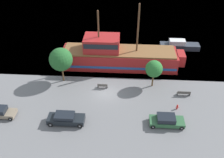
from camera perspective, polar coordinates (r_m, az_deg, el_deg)
ground_plane at (r=38.42m, az=-1.49°, el=-3.14°), size 160.00×160.00×0.00m
water_surface at (r=77.73m, az=1.31°, el=17.52°), size 80.00×80.00×0.00m
pirate_ship at (r=43.81m, az=1.19°, el=5.39°), size 21.25×5.06×11.30m
moored_boat_dockside at (r=51.63m, az=15.07°, el=7.42°), size 7.65×2.09×1.87m
parked_car_curb_front at (r=33.68m, az=-10.51°, el=-8.87°), size 4.85×1.84×1.49m
parked_car_curb_mid at (r=33.71m, az=12.35°, el=-9.25°), size 4.51×1.95×1.42m
fire_hydrant at (r=36.50m, az=14.68°, el=-6.16°), size 0.42×0.25×0.76m
bench_promenade_east at (r=39.11m, az=-2.18°, el=-1.56°), size 1.55×0.45×0.85m
bench_promenade_west at (r=39.14m, az=16.08°, el=-3.12°), size 1.97×0.45×0.85m
tree_row_east at (r=39.55m, az=-11.60°, el=4.39°), size 3.66×3.66×5.85m
tree_row_mideast at (r=38.50m, az=9.56°, el=2.29°), size 2.65×2.65×4.55m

